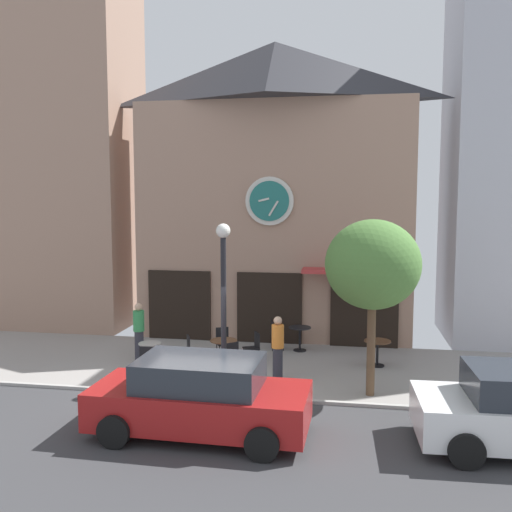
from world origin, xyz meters
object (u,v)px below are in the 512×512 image
Objects in this scene: pedestrian_orange at (278,347)px; cafe_chair_corner at (254,346)px; cafe_table_center_left at (150,352)px; cafe_chair_by_entrance at (148,360)px; cafe_chair_curbside at (275,333)px; cafe_chair_under_awning at (223,340)px; cafe_chair_mid_row at (192,349)px; pedestrian_green at (139,331)px; street_lamp at (224,303)px; cafe_table_center_right at (300,334)px; cafe_table_rightmost at (224,347)px; cafe_table_near_door at (377,347)px; street_tree at (373,265)px; cafe_chair_outer at (230,356)px; parked_car_red at (200,397)px.

cafe_chair_corner is at bearing 123.17° from pedestrian_orange.
cafe_chair_by_entrance is (0.23, -0.76, 0.02)m from cafe_table_center_left.
cafe_chair_under_awning is at bearing -139.65° from cafe_chair_curbside.
cafe_chair_by_entrance is (-0.82, -1.24, 0.00)m from cafe_chair_mid_row.
pedestrian_orange reaches higher than cafe_chair_under_awning.
cafe_chair_by_entrance is 0.54× the size of pedestrian_green.
cafe_table_center_right is (1.62, 3.42, -1.55)m from street_lamp.
pedestrian_orange is 4.38m from pedestrian_green.
cafe_chair_corner is 1.64m from cafe_chair_curbside.
cafe_table_rightmost is 4.31m from cafe_table_near_door.
street_tree reaches higher than cafe_table_near_door.
cafe_chair_corner is 1.00× the size of cafe_chair_by_entrance.
cafe_chair_mid_row and cafe_chair_outer have the same top height.
cafe_table_near_door is 0.83× the size of cafe_chair_under_awning.
street_tree is 4.68× the size of cafe_chair_under_awning.
parked_car_red reaches higher than cafe_table_near_door.
cafe_chair_by_entrance is at bearing 177.85° from street_tree.
pedestrian_orange is at bearing 9.36° from cafe_chair_by_entrance.
parked_car_red is (0.21, -3.81, 0.23)m from cafe_chair_outer.
cafe_table_center_right is 0.45× the size of pedestrian_orange.
parked_car_red is at bearing -83.02° from cafe_table_rightmost.
cafe_chair_outer is 2.83m from cafe_chair_curbside.
cafe_chair_curbside is at bearing 72.96° from cafe_chair_outer.
cafe_chair_outer is (0.01, 0.73, -1.54)m from street_lamp.
cafe_chair_corner reaches higher than cafe_table_center_right.
cafe_chair_by_entrance is at bearing -143.16° from cafe_chair_corner.
cafe_table_center_right is at bearing 118.92° from street_tree.
pedestrian_orange is at bearing -96.30° from cafe_table_center_right.
cafe_chair_under_awning and cafe_chair_outer have the same top height.
cafe_table_near_door is 6.85m from pedestrian_green.
cafe_table_rightmost is 2.22m from cafe_chair_by_entrance.
street_lamp reaches higher than cafe_chair_corner.
street_lamp reaches higher than parked_car_red.
cafe_chair_under_awning is (-0.20, 0.82, -0.02)m from cafe_table_rightmost.
cafe_table_rightmost is 0.80m from cafe_chair_outer.
cafe_chair_curbside is 0.54× the size of pedestrian_orange.
pedestrian_green is (-2.37, -0.56, 0.33)m from cafe_chair_under_awning.
cafe_chair_by_entrance is at bearing -170.64° from pedestrian_orange.
parked_car_red reaches higher than cafe_table_center_left.
street_lamp is 5.38× the size of cafe_table_rightmost.
cafe_table_center_left is 2.90m from cafe_chair_corner.
cafe_chair_by_entrance is 0.54× the size of pedestrian_orange.
street_tree is at bearing -2.15° from cafe_chair_by_entrance.
cafe_table_center_right is 3.14m from cafe_chair_outer.
cafe_table_center_left is 2.02m from cafe_table_rightmost.
cafe_chair_by_entrance is (-5.91, -2.20, -0.00)m from cafe_table_near_door.
cafe_table_near_door is at bearing 20.67° from cafe_chair_outer.
cafe_chair_mid_row is at bearing 157.22° from cafe_chair_outer.
cafe_chair_mid_row is (-5.10, -0.97, -0.00)m from cafe_table_near_door.
cafe_chair_corner is 0.54× the size of pedestrian_orange.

